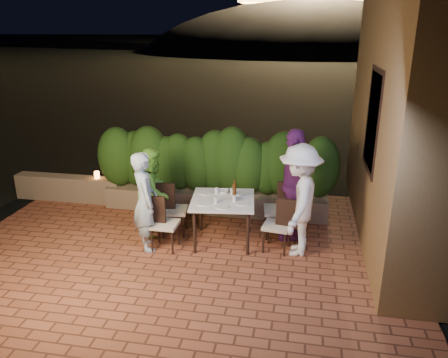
% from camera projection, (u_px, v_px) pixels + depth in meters
% --- Properties ---
extents(ground, '(400.00, 400.00, 0.00)m').
position_uv_depth(ground, '(169.00, 273.00, 6.26)').
color(ground, black).
rests_on(ground, ground).
extents(terrace_floor, '(7.00, 6.00, 0.15)m').
position_uv_depth(terrace_floor, '(178.00, 259.00, 6.75)').
color(terrace_floor, brown).
rests_on(terrace_floor, ground).
extents(building_wall, '(1.60, 5.00, 5.00)m').
position_uv_depth(building_wall, '(427.00, 84.00, 6.67)').
color(building_wall, olive).
rests_on(building_wall, ground).
extents(window_pane, '(0.08, 1.00, 1.40)m').
position_uv_depth(window_pane, '(375.00, 121.00, 6.50)').
color(window_pane, black).
rests_on(window_pane, building_wall).
extents(window_frame, '(0.06, 1.15, 1.55)m').
position_uv_depth(window_frame, '(374.00, 121.00, 6.50)').
color(window_frame, black).
rests_on(window_frame, building_wall).
extents(planter, '(4.20, 0.55, 0.40)m').
position_uv_depth(planter, '(215.00, 201.00, 8.29)').
color(planter, brown).
rests_on(planter, ground).
extents(hedge, '(4.00, 0.70, 1.10)m').
position_uv_depth(hedge, '(214.00, 163.00, 8.04)').
color(hedge, '#1D3B10').
rests_on(hedge, planter).
extents(parapet, '(2.20, 0.30, 0.50)m').
position_uv_depth(parapet, '(69.00, 188.00, 8.80)').
color(parapet, brown).
rests_on(parapet, ground).
extents(hill, '(52.00, 40.00, 22.00)m').
position_uv_depth(hill, '(308.00, 81.00, 62.92)').
color(hill, black).
rests_on(hill, ground).
extents(dining_table, '(1.10, 1.10, 0.75)m').
position_uv_depth(dining_table, '(223.00, 221.00, 7.02)').
color(dining_table, white).
rests_on(dining_table, ground).
extents(plate_nw, '(0.22, 0.22, 0.01)m').
position_uv_depth(plate_nw, '(204.00, 204.00, 6.70)').
color(plate_nw, white).
rests_on(plate_nw, dining_table).
extents(plate_sw, '(0.21, 0.21, 0.01)m').
position_uv_depth(plate_sw, '(206.00, 193.00, 7.13)').
color(plate_sw, white).
rests_on(plate_sw, dining_table).
extents(plate_ne, '(0.21, 0.21, 0.01)m').
position_uv_depth(plate_ne, '(242.00, 204.00, 6.70)').
color(plate_ne, white).
rests_on(plate_ne, dining_table).
extents(plate_se, '(0.22, 0.22, 0.01)m').
position_uv_depth(plate_se, '(242.00, 194.00, 7.09)').
color(plate_se, white).
rests_on(plate_se, dining_table).
extents(plate_centre, '(0.19, 0.19, 0.01)m').
position_uv_depth(plate_centre, '(221.00, 199.00, 6.89)').
color(plate_centre, white).
rests_on(plate_centre, dining_table).
extents(plate_front, '(0.20, 0.20, 0.01)m').
position_uv_depth(plate_front, '(222.00, 207.00, 6.57)').
color(plate_front, white).
rests_on(plate_front, dining_table).
extents(glass_nw, '(0.06, 0.06, 0.10)m').
position_uv_depth(glass_nw, '(216.00, 200.00, 6.72)').
color(glass_nw, silver).
rests_on(glass_nw, dining_table).
extents(glass_sw, '(0.06, 0.06, 0.10)m').
position_uv_depth(glass_sw, '(217.00, 191.00, 7.09)').
color(glass_sw, silver).
rests_on(glass_sw, dining_table).
extents(glass_ne, '(0.06, 0.06, 0.10)m').
position_uv_depth(glass_ne, '(234.00, 198.00, 6.78)').
color(glass_ne, silver).
rests_on(glass_ne, dining_table).
extents(glass_se, '(0.07, 0.07, 0.12)m').
position_uv_depth(glass_se, '(232.00, 192.00, 7.03)').
color(glass_se, silver).
rests_on(glass_se, dining_table).
extents(beer_bottle, '(0.06, 0.06, 0.33)m').
position_uv_depth(beer_bottle, '(234.00, 189.00, 6.84)').
color(beer_bottle, '#45230B').
rests_on(beer_bottle, dining_table).
extents(bowl, '(0.21, 0.21, 0.04)m').
position_uv_depth(bowl, '(223.00, 191.00, 7.17)').
color(bowl, white).
rests_on(bowl, dining_table).
extents(chair_left_front, '(0.41, 0.41, 0.87)m').
position_uv_depth(chair_left_front, '(165.00, 223.00, 6.79)').
color(chair_left_front, black).
rests_on(chair_left_front, ground).
extents(chair_left_back, '(0.47, 0.47, 0.90)m').
position_uv_depth(chair_left_back, '(174.00, 209.00, 7.28)').
color(chair_left_back, black).
rests_on(chair_left_back, ground).
extents(chair_right_front, '(0.46, 0.46, 0.87)m').
position_uv_depth(chair_right_front, '(277.00, 224.00, 6.74)').
color(chair_right_front, black).
rests_on(chair_right_front, ground).
extents(chair_right_back, '(0.50, 0.50, 0.96)m').
position_uv_depth(chair_right_back, '(278.00, 209.00, 7.21)').
color(chair_right_back, black).
rests_on(chair_right_back, ground).
extents(diner_blue, '(0.61, 0.68, 1.57)m').
position_uv_depth(diner_blue, '(145.00, 201.00, 6.70)').
color(diner_blue, '#A0BACD').
rests_on(diner_blue, ground).
extents(diner_green, '(0.58, 0.73, 1.48)m').
position_uv_depth(diner_green, '(154.00, 191.00, 7.27)').
color(diner_green, '#71C53D').
rests_on(diner_green, ground).
extents(diner_white, '(0.76, 1.18, 1.73)m').
position_uv_depth(diner_white, '(299.00, 200.00, 6.53)').
color(diner_white, white).
rests_on(diner_white, ground).
extents(diner_purple, '(0.59, 1.13, 1.84)m').
position_uv_depth(diner_purple, '(294.00, 185.00, 7.02)').
color(diner_purple, '#6D2776').
rests_on(diner_purple, ground).
extents(parapet_lamp, '(0.10, 0.10, 0.14)m').
position_uv_depth(parapet_lamp, '(97.00, 175.00, 8.58)').
color(parapet_lamp, orange).
rests_on(parapet_lamp, parapet).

